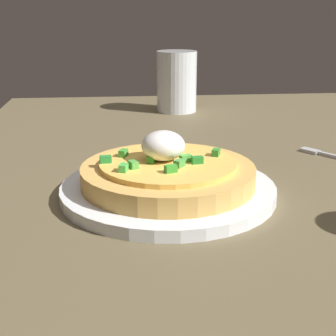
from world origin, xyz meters
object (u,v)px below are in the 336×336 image
Objects in this scene: pizza at (168,171)px; cup_far at (177,83)px; fork at (327,155)px; plate at (168,190)px.

cup_far is (-48.21, 6.44, 2.87)cm from pizza.
pizza is 1.63× the size of cup_far.
cup_far is at bearing 172.40° from pizza.
cup_far is 1.36× the size of fork.
pizza reaches higher than fork.
cup_far reaches higher than plate.
plate is 2.26cm from pizza.
pizza is at bearing -7.60° from cup_far.
fork is (34.96, 18.51, -5.56)cm from cup_far.
plate is at bearing 51.37° from pizza.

